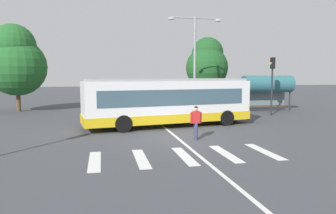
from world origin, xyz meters
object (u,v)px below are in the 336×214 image
parked_car_silver (141,101)px  background_tree_left (16,61)px  pedestrian_crossing_street (196,121)px  background_tree_right (207,63)px  parked_car_red (112,101)px  parked_car_champagne (165,100)px  traffic_light_far_corner (272,77)px  city_transit_bus (168,102)px  bus_stop_shelter (267,85)px  twin_arm_street_lamp (195,53)px

parked_car_silver → background_tree_left: size_ratio=0.60×
pedestrian_crossing_street → background_tree_right: bearing=68.9°
parked_car_red → background_tree_right: (10.43, 1.37, 3.82)m
parked_car_red → parked_car_champagne: 5.43m
traffic_light_far_corner → background_tree_left: size_ratio=0.60×
city_transit_bus → bus_stop_shelter: bearing=31.0°
city_transit_bus → parked_car_champagne: size_ratio=2.43×
bus_stop_shelter → background_tree_left: background_tree_left is taller
twin_arm_street_lamp → pedestrian_crossing_street: bearing=-106.7°
background_tree_right → bus_stop_shelter: bearing=-62.6°
background_tree_right → parked_car_silver: bearing=-165.0°
twin_arm_street_lamp → background_tree_left: twin_arm_street_lamp is taller
parked_car_red → background_tree_left: 9.32m
pedestrian_crossing_street → traffic_light_far_corner: (8.89, 7.80, 2.19)m
traffic_light_far_corner → background_tree_left: bearing=161.0°
pedestrian_crossing_street → city_transit_bus: bearing=96.1°
parked_car_red → bus_stop_shelter: bus_stop_shelter is taller
city_transit_bus → traffic_light_far_corner: 10.08m
pedestrian_crossing_street → background_tree_left: (-12.07, 15.04, 3.60)m
bus_stop_shelter → background_tree_left: bearing=169.4°
background_tree_left → parked_car_champagne: bearing=4.6°
background_tree_left → parked_car_red: bearing=7.9°
parked_car_silver → background_tree_left: (-11.19, -0.49, 3.80)m
traffic_light_far_corner → background_tree_left: background_tree_left is taller
parked_car_red → bus_stop_shelter: bearing=-21.0°
pedestrian_crossing_street → background_tree_left: 19.61m
parked_car_champagne → twin_arm_street_lamp: twin_arm_street_lamp is taller
pedestrian_crossing_street → parked_car_red: bearing=102.7°
city_transit_bus → pedestrian_crossing_street: city_transit_bus is taller
bus_stop_shelter → twin_arm_street_lamp: 7.61m
traffic_light_far_corner → parked_car_silver: bearing=141.6°
parked_car_red → bus_stop_shelter: size_ratio=0.97×
parked_car_red → traffic_light_far_corner: size_ratio=0.99×
bus_stop_shelter → twin_arm_street_lamp: bearing=-177.2°
traffic_light_far_corner → background_tree_right: size_ratio=0.63×
bus_stop_shelter → twin_arm_street_lamp: twin_arm_street_lamp is taller
parked_car_champagne → bus_stop_shelter: (8.49, -5.28, 1.65)m
city_transit_bus → parked_car_red: size_ratio=2.40×
parked_car_silver → background_tree_right: bearing=15.0°
traffic_light_far_corner → background_tree_left: (-20.95, 7.23, 1.41)m
parked_car_champagne → city_transit_bus: bearing=-100.9°
city_transit_bus → background_tree_left: 16.01m
traffic_light_far_corner → twin_arm_street_lamp: bearing=154.6°
city_transit_bus → twin_arm_street_lamp: twin_arm_street_lamp is taller
parked_car_red → parked_car_silver: 2.85m
city_transit_bus → bus_stop_shelter: size_ratio=2.32×
traffic_light_far_corner → twin_arm_street_lamp: (-5.72, 2.71, 1.97)m
parked_car_red → parked_car_silver: size_ratio=1.00×
background_tree_left → pedestrian_crossing_street: bearing=-51.2°
parked_car_silver → twin_arm_street_lamp: bearing=-51.1°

